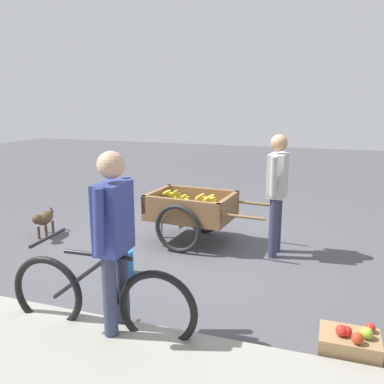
{
  "coord_description": "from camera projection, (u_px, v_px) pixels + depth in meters",
  "views": [
    {
      "loc": [
        -1.65,
        4.85,
        1.95
      ],
      "look_at": [
        0.04,
        -0.11,
        0.75
      ],
      "focal_mm": 38.71,
      "sensor_mm": 36.0,
      "label": 1
    }
  ],
  "objects": [
    {
      "name": "cyclist_person",
      "position": [
        114.0,
        232.0,
        3.2
      ],
      "size": [
        0.21,
        0.55,
        1.57
      ],
      "color": "#333851",
      "rests_on": "ground"
    },
    {
      "name": "plastic_bucket",
      "position": [
        123.0,
        263.0,
        4.64
      ],
      "size": [
        0.23,
        0.23,
        0.28
      ],
      "primitive_type": "cylinder",
      "color": "#1966B2",
      "rests_on": "ground"
    },
    {
      "name": "fruit_cart",
      "position": [
        191.0,
        211.0,
        5.63
      ],
      "size": [
        1.71,
        0.99,
        0.74
      ],
      "color": "brown",
      "rests_on": "ground"
    },
    {
      "name": "bicycle",
      "position": [
        100.0,
        298.0,
        3.37
      ],
      "size": [
        1.66,
        0.46,
        0.85
      ],
      "color": "black",
      "rests_on": "ground"
    },
    {
      "name": "dog",
      "position": [
        44.0,
        219.0,
        5.88
      ],
      "size": [
        0.3,
        0.65,
        0.4
      ],
      "color": "#4C3823",
      "rests_on": "ground"
    },
    {
      "name": "apple_crate",
      "position": [
        349.0,
        346.0,
        3.11
      ],
      "size": [
        0.44,
        0.32,
        0.31
      ],
      "color": "#99754C",
      "rests_on": "ground"
    },
    {
      "name": "ground_plane",
      "position": [
        192.0,
        250.0,
        5.43
      ],
      "size": [
        24.0,
        24.0,
        0.0
      ],
      "primitive_type": "plane",
      "color": "#47474C"
    },
    {
      "name": "vendor_person",
      "position": [
        277.0,
        185.0,
        5.08
      ],
      "size": [
        0.23,
        0.57,
        1.52
      ],
      "color": "#333851",
      "rests_on": "ground"
    }
  ]
}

